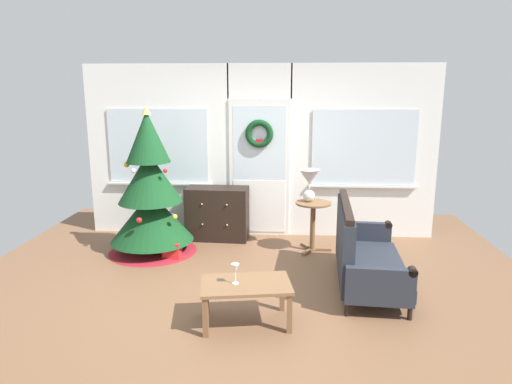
{
  "coord_description": "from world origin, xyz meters",
  "views": [
    {
      "loc": [
        0.4,
        -4.71,
        2.18
      ],
      "look_at": [
        0.05,
        0.55,
        1.0
      ],
      "focal_mm": 32.23,
      "sensor_mm": 36.0,
      "label": 1
    }
  ],
  "objects_px": {
    "table_lamp": "(309,181)",
    "gift_box": "(172,250)",
    "side_table": "(313,217)",
    "coffee_table": "(246,289)",
    "christmas_tree": "(150,198)",
    "settee_sofa": "(361,254)",
    "wine_glass": "(235,269)",
    "dresser_cabinet": "(217,213)"
  },
  "relations": [
    {
      "from": "table_lamp",
      "to": "gift_box",
      "type": "bearing_deg",
      "value": -166.01
    },
    {
      "from": "side_table",
      "to": "coffee_table",
      "type": "xyz_separation_m",
      "value": [
        -0.73,
        -2.06,
        -0.14
      ]
    },
    {
      "from": "christmas_tree",
      "to": "side_table",
      "type": "distance_m",
      "value": 2.21
    },
    {
      "from": "settee_sofa",
      "to": "wine_glass",
      "type": "relative_size",
      "value": 8.67
    },
    {
      "from": "christmas_tree",
      "to": "coffee_table",
      "type": "distance_m",
      "value": 2.42
    },
    {
      "from": "coffee_table",
      "to": "side_table",
      "type": "bearing_deg",
      "value": 70.42
    },
    {
      "from": "christmas_tree",
      "to": "table_lamp",
      "type": "distance_m",
      "value": 2.15
    },
    {
      "from": "table_lamp",
      "to": "coffee_table",
      "type": "height_order",
      "value": "table_lamp"
    },
    {
      "from": "table_lamp",
      "to": "coffee_table",
      "type": "xyz_separation_m",
      "value": [
        -0.67,
        -2.1,
        -0.63
      ]
    },
    {
      "from": "dresser_cabinet",
      "to": "table_lamp",
      "type": "xyz_separation_m",
      "value": [
        1.32,
        -0.4,
        0.58
      ]
    },
    {
      "from": "settee_sofa",
      "to": "table_lamp",
      "type": "relative_size",
      "value": 3.84
    },
    {
      "from": "table_lamp",
      "to": "settee_sofa",
      "type": "bearing_deg",
      "value": -64.7
    },
    {
      "from": "christmas_tree",
      "to": "settee_sofa",
      "type": "height_order",
      "value": "christmas_tree"
    },
    {
      "from": "dresser_cabinet",
      "to": "side_table",
      "type": "xyz_separation_m",
      "value": [
        1.38,
        -0.44,
        0.1
      ]
    },
    {
      "from": "settee_sofa",
      "to": "coffee_table",
      "type": "bearing_deg",
      "value": -141.89
    },
    {
      "from": "table_lamp",
      "to": "wine_glass",
      "type": "relative_size",
      "value": 2.26
    },
    {
      "from": "dresser_cabinet",
      "to": "settee_sofa",
      "type": "relative_size",
      "value": 0.54
    },
    {
      "from": "christmas_tree",
      "to": "coffee_table",
      "type": "height_order",
      "value": "christmas_tree"
    },
    {
      "from": "christmas_tree",
      "to": "gift_box",
      "type": "xyz_separation_m",
      "value": [
        0.33,
        -0.24,
        -0.65
      ]
    },
    {
      "from": "side_table",
      "to": "wine_glass",
      "type": "distance_m",
      "value": 2.25
    },
    {
      "from": "wine_glass",
      "to": "dresser_cabinet",
      "type": "bearing_deg",
      "value": 102.27
    },
    {
      "from": "wine_glass",
      "to": "table_lamp",
      "type": "bearing_deg",
      "value": 70.06
    },
    {
      "from": "coffee_table",
      "to": "gift_box",
      "type": "relative_size",
      "value": 4.12
    },
    {
      "from": "christmas_tree",
      "to": "gift_box",
      "type": "distance_m",
      "value": 0.77
    },
    {
      "from": "wine_glass",
      "to": "gift_box",
      "type": "distance_m",
      "value": 2.02
    },
    {
      "from": "settee_sofa",
      "to": "side_table",
      "type": "height_order",
      "value": "settee_sofa"
    },
    {
      "from": "settee_sofa",
      "to": "table_lamp",
      "type": "bearing_deg",
      "value": 115.3
    },
    {
      "from": "coffee_table",
      "to": "christmas_tree",
      "type": "bearing_deg",
      "value": 127.53
    },
    {
      "from": "side_table",
      "to": "christmas_tree",
      "type": "bearing_deg",
      "value": -175.53
    },
    {
      "from": "settee_sofa",
      "to": "table_lamp",
      "type": "height_order",
      "value": "table_lamp"
    },
    {
      "from": "coffee_table",
      "to": "gift_box",
      "type": "height_order",
      "value": "coffee_table"
    },
    {
      "from": "christmas_tree",
      "to": "dresser_cabinet",
      "type": "height_order",
      "value": "christmas_tree"
    },
    {
      "from": "settee_sofa",
      "to": "wine_glass",
      "type": "height_order",
      "value": "settee_sofa"
    },
    {
      "from": "coffee_table",
      "to": "wine_glass",
      "type": "bearing_deg",
      "value": -167.81
    },
    {
      "from": "settee_sofa",
      "to": "christmas_tree",
      "type": "bearing_deg",
      "value": 160.65
    },
    {
      "from": "wine_glass",
      "to": "gift_box",
      "type": "xyz_separation_m",
      "value": [
        -1.03,
        1.68,
        -0.44
      ]
    },
    {
      "from": "dresser_cabinet",
      "to": "coffee_table",
      "type": "xyz_separation_m",
      "value": [
        0.65,
        -2.5,
        -0.04
      ]
    },
    {
      "from": "dresser_cabinet",
      "to": "coffee_table",
      "type": "height_order",
      "value": "dresser_cabinet"
    },
    {
      "from": "gift_box",
      "to": "table_lamp",
      "type": "bearing_deg",
      "value": 13.99
    },
    {
      "from": "side_table",
      "to": "coffee_table",
      "type": "relative_size",
      "value": 0.76
    },
    {
      "from": "settee_sofa",
      "to": "gift_box",
      "type": "distance_m",
      "value": 2.46
    },
    {
      "from": "dresser_cabinet",
      "to": "table_lamp",
      "type": "relative_size",
      "value": 2.09
    }
  ]
}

